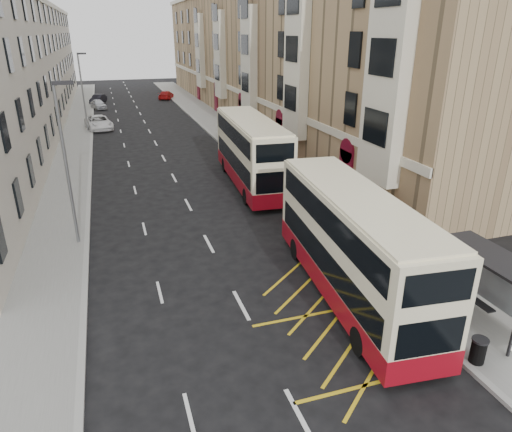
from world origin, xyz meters
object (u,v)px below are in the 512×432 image
object	(u,v)px
car_dark	(98,99)
double_decker_front	(352,245)
white_van	(99,123)
pedestrian_far	(404,280)
street_lamp_far	(83,88)
car_red	(166,95)
bus_shelter	(503,279)
pedestrian_near	(435,289)
street_lamp_near	(66,157)
double_decker_rear	(251,152)
litter_bin	(478,350)
pedestrian_mid	(415,246)
car_silver	(98,104)

from	to	relation	value
car_dark	double_decker_front	bearing A→B (deg)	-60.37
double_decker_front	white_van	distance (m)	40.64
pedestrian_far	street_lamp_far	bearing A→B (deg)	-36.13
car_red	bus_shelter	bearing A→B (deg)	111.69
double_decker_front	pedestrian_near	xyz separation A→B (m)	(2.61, -2.03, -1.35)
street_lamp_near	double_decker_rear	distance (m)	13.30
street_lamp_near	litter_bin	world-z (taller)	street_lamp_near
pedestrian_near	white_van	world-z (taller)	pedestrian_near
pedestrian_mid	car_silver	world-z (taller)	pedestrian_mid
bus_shelter	street_lamp_far	size ratio (longest dim) A/B	0.53
litter_bin	pedestrian_near	xyz separation A→B (m)	(0.73, 3.16, 0.32)
double_decker_rear	car_silver	xyz separation A→B (m)	(-10.20, 39.15, -1.73)
litter_bin	pedestrian_near	bearing A→B (deg)	76.93
car_silver	pedestrian_near	bearing A→B (deg)	-92.40
bus_shelter	street_lamp_near	world-z (taller)	street_lamp_near
double_decker_rear	white_van	distance (m)	26.37
bus_shelter	pedestrian_near	distance (m)	2.47
double_decker_rear	car_silver	size ratio (longest dim) A/B	3.05
street_lamp_near	bus_shelter	bearing A→B (deg)	-40.14
double_decker_rear	car_dark	distance (m)	46.16
pedestrian_mid	street_lamp_far	bearing A→B (deg)	122.99
bus_shelter	litter_bin	size ratio (longest dim) A/B	4.74
white_van	car_silver	world-z (taller)	white_van
street_lamp_far	pedestrian_far	bearing A→B (deg)	-72.25
car_dark	car_silver	bearing A→B (deg)	-69.50
pedestrian_near	litter_bin	bearing A→B (deg)	59.41
litter_bin	pedestrian_mid	distance (m)	6.81
car_silver	car_dark	world-z (taller)	car_silver
litter_bin	pedestrian_near	distance (m)	3.26
pedestrian_far	white_van	size ratio (longest dim) A/B	0.29
car_silver	car_dark	xyz separation A→B (m)	(0.00, 5.83, -0.02)
car_dark	car_red	bearing A→B (deg)	28.79
street_lamp_far	car_dark	size ratio (longest dim) A/B	2.03
street_lamp_far	white_van	size ratio (longest dim) A/B	1.48
car_silver	white_van	bearing A→B (deg)	-104.69
street_lamp_far	pedestrian_mid	bearing A→B (deg)	-68.28
pedestrian_mid	pedestrian_near	bearing A→B (deg)	-102.51
street_lamp_near	car_silver	xyz separation A→B (m)	(1.15, 45.72, -3.97)
pedestrian_near	car_red	xyz separation A→B (m)	(-1.88, 63.71, -0.28)
double_decker_rear	pedestrian_near	distance (m)	17.40
double_decker_rear	litter_bin	world-z (taller)	double_decker_rear
litter_bin	white_van	bearing A→B (deg)	104.51
pedestrian_mid	car_dark	size ratio (longest dim) A/B	0.47
pedestrian_far	car_dark	xyz separation A→B (m)	(-11.55, 61.22, -0.29)
car_silver	pedestrian_far	bearing A→B (deg)	-92.91
white_van	pedestrian_mid	bearing A→B (deg)	-79.62
pedestrian_near	car_dark	bearing A→B (deg)	-96.35
double_decker_front	pedestrian_far	xyz separation A→B (m)	(1.88, -1.05, -1.34)
pedestrian_mid	double_decker_rear	bearing A→B (deg)	115.49
pedestrian_near	car_silver	world-z (taller)	pedestrian_near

